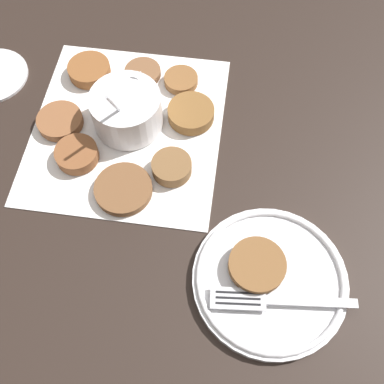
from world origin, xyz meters
TOP-DOWN VIEW (x-y plane):
  - ground_plane at (0.00, 0.00)m, footprint 4.00×4.00m
  - napkin at (0.02, 0.01)m, footprint 0.38×0.36m
  - sauce_bowl at (0.03, 0.01)m, footprint 0.12×0.11m
  - fritter_0 at (-0.06, 0.06)m, footprint 0.07×0.07m
  - fritter_1 at (-0.09, -0.03)m, footprint 0.09×0.09m
  - fritter_2 at (0.10, 0.12)m, footprint 0.07×0.07m
  - fritter_3 at (0.13, -0.04)m, footprint 0.06×0.06m
  - fritter_4 at (0.13, 0.03)m, footprint 0.06×0.06m
  - fritter_5 at (0.07, -0.08)m, footprint 0.08×0.08m
  - fritter_6 at (-0.01, 0.12)m, footprint 0.07×0.07m
  - fritter_7 at (-0.04, -0.08)m, footprint 0.06×0.06m
  - serving_plate at (-0.15, -0.27)m, footprint 0.21×0.21m
  - fritter_on_plate at (-0.15, -0.25)m, footprint 0.08×0.08m
  - fork at (-0.19, -0.27)m, footprint 0.07×0.19m

SIDE VIEW (x-z plane):
  - ground_plane at x=0.00m, z-range 0.00..0.00m
  - napkin at x=0.02m, z-range 0.00..0.00m
  - serving_plate at x=-0.15m, z-range 0.00..0.02m
  - fritter_4 at x=0.13m, z-range 0.00..0.02m
  - fritter_1 at x=-0.09m, z-range 0.00..0.02m
  - fritter_3 at x=0.13m, z-range 0.00..0.02m
  - fritter_6 at x=-0.01m, z-range 0.00..0.02m
  - fritter_2 at x=0.10m, z-range 0.00..0.02m
  - fritter_0 at x=-0.06m, z-range 0.00..0.02m
  - fritter_5 at x=0.07m, z-range 0.00..0.02m
  - fritter_7 at x=-0.04m, z-range 0.00..0.03m
  - fork at x=-0.19m, z-range 0.02..0.02m
  - fritter_on_plate at x=-0.15m, z-range 0.02..0.03m
  - sauce_bowl at x=0.03m, z-range -0.03..0.09m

